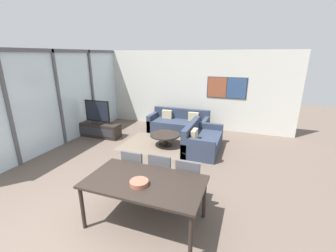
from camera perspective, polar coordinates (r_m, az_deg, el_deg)
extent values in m
plane|color=brown|center=(3.93, -21.59, -26.22)|extent=(24.00, 24.00, 0.00)
cube|color=silver|center=(8.40, 5.44, 9.10)|extent=(7.33, 0.06, 2.80)
cube|color=#2D2D33|center=(8.11, 14.67, 9.37)|extent=(1.35, 0.01, 0.73)
cube|color=brown|center=(8.14, 12.35, 9.56)|extent=(0.64, 0.02, 0.69)
cube|color=navy|center=(8.08, 17.00, 9.14)|extent=(0.64, 0.02, 0.69)
cube|color=silver|center=(7.38, -26.08, 6.18)|extent=(0.02, 6.05, 2.80)
cube|color=#515156|center=(7.25, -27.40, 16.64)|extent=(0.07, 6.05, 0.10)
cube|color=#515156|center=(6.43, -35.42, 3.21)|extent=(0.07, 0.08, 2.80)
cube|color=#515156|center=(7.36, -25.92, 6.18)|extent=(0.07, 0.08, 2.80)
cube|color=#515156|center=(8.46, -18.65, 8.32)|extent=(0.07, 0.08, 2.80)
cube|color=#706051|center=(6.87, -0.76, -4.94)|extent=(2.61, 1.69, 0.01)
cube|color=black|center=(7.89, -17.09, -0.92)|extent=(1.48, 0.44, 0.46)
cube|color=#2D2D33|center=(7.73, -18.08, -1.42)|extent=(1.37, 0.01, 0.25)
cube|color=#2D2D33|center=(7.82, -17.26, 0.86)|extent=(0.36, 0.20, 0.05)
cube|color=#2D2D33|center=(7.80, -17.31, 1.32)|extent=(0.06, 0.03, 0.08)
cube|color=black|center=(7.72, -17.53, 3.67)|extent=(0.90, 0.04, 0.70)
cube|color=black|center=(7.70, -17.63, 3.63)|extent=(0.84, 0.01, 0.63)
cube|color=#2D384C|center=(7.97, 2.63, -0.12)|extent=(2.07, 0.89, 0.42)
cube|color=#2D384C|center=(8.25, 3.42, 1.83)|extent=(2.07, 0.16, 0.79)
cube|color=#2D384C|center=(8.27, -3.76, 1.18)|extent=(0.14, 0.89, 0.60)
cube|color=#2D384C|center=(7.72, 9.49, -0.24)|extent=(0.14, 0.89, 0.60)
cube|color=#C6B289|center=(8.19, -0.24, 3.02)|extent=(0.36, 0.12, 0.30)
cube|color=#C6B289|center=(7.91, 6.48, 2.37)|extent=(0.36, 0.12, 0.30)
cube|color=#2D384C|center=(6.55, 8.96, -4.37)|extent=(0.89, 1.62, 0.42)
cube|color=#2D384C|center=(6.56, 5.89, -2.50)|extent=(0.16, 1.62, 0.79)
cube|color=#2D384C|center=(5.84, 7.53, -6.15)|extent=(0.89, 0.14, 0.60)
cube|color=#2D384C|center=(7.20, 10.18, -1.60)|extent=(0.89, 0.14, 0.60)
cube|color=#C6B289|center=(6.12, 6.71, -2.27)|extent=(0.12, 0.36, 0.30)
cylinder|color=black|center=(6.86, -0.76, -4.86)|extent=(0.41, 0.41, 0.03)
cylinder|color=black|center=(6.81, -0.76, -3.70)|extent=(0.16, 0.16, 0.33)
cylinder|color=black|center=(6.74, -0.77, -2.25)|extent=(0.90, 0.90, 0.04)
cube|color=black|center=(3.61, -5.98, -13.93)|extent=(1.85, 1.01, 0.04)
cylinder|color=black|center=(3.95, -20.90, -18.87)|extent=(0.06, 0.06, 0.74)
cylinder|color=black|center=(3.28, 5.77, -26.42)|extent=(0.06, 0.06, 0.74)
cylinder|color=black|center=(4.53, -13.44, -13.04)|extent=(0.06, 0.06, 0.74)
cylinder|color=black|center=(3.96, 9.20, -17.71)|extent=(0.06, 0.06, 0.74)
cube|color=#4C4C51|center=(4.59, -7.72, -11.55)|extent=(0.46, 0.46, 0.06)
cube|color=#4C4C51|center=(4.31, -9.14, -9.57)|extent=(0.42, 0.05, 0.49)
cylinder|color=black|center=(4.65, -11.03, -14.56)|extent=(0.04, 0.04, 0.39)
cylinder|color=black|center=(4.48, -6.46, -15.68)|extent=(0.04, 0.04, 0.39)
cylinder|color=black|center=(4.94, -8.62, -12.32)|extent=(0.04, 0.04, 0.39)
cylinder|color=black|center=(4.78, -4.28, -13.25)|extent=(0.04, 0.04, 0.39)
cube|color=#4C4C51|center=(4.43, -1.13, -12.58)|extent=(0.46, 0.46, 0.06)
cube|color=#4C4C51|center=(4.13, -2.20, -10.62)|extent=(0.42, 0.05, 0.49)
cylinder|color=black|center=(4.46, -4.57, -15.79)|extent=(0.04, 0.04, 0.39)
cylinder|color=black|center=(4.33, 0.47, -16.84)|extent=(0.04, 0.04, 0.39)
cylinder|color=black|center=(4.77, -2.52, -13.32)|extent=(0.04, 0.04, 0.39)
cylinder|color=black|center=(4.65, 2.18, -14.20)|extent=(0.04, 0.04, 0.39)
cube|color=#4C4C51|center=(4.25, 5.62, -14.08)|extent=(0.46, 0.46, 0.06)
cube|color=#4C4C51|center=(3.94, 4.97, -12.18)|extent=(0.42, 0.05, 0.49)
cylinder|color=black|center=(4.26, 2.08, -17.53)|extent=(0.04, 0.04, 0.39)
cylinder|color=black|center=(4.18, 7.58, -18.49)|extent=(0.04, 0.04, 0.39)
cylinder|color=black|center=(4.58, 3.69, -14.79)|extent=(0.04, 0.04, 0.39)
cylinder|color=black|center=(4.50, 8.77, -15.60)|extent=(0.04, 0.04, 0.39)
cylinder|color=#995642|center=(3.49, -7.35, -14.13)|extent=(0.28, 0.28, 0.07)
torus|color=#995642|center=(3.48, -7.37, -13.75)|extent=(0.28, 0.28, 0.02)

